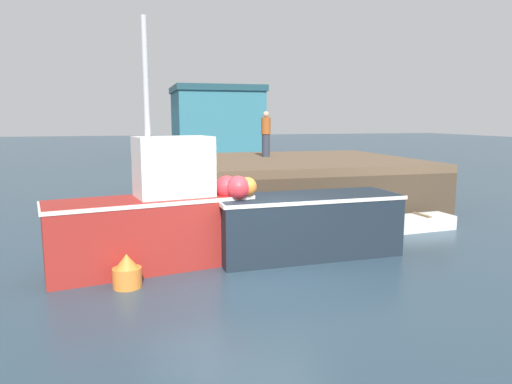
{
  "coord_description": "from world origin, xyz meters",
  "views": [
    {
      "loc": [
        -2.39,
        -8.42,
        3.02
      ],
      "look_at": [
        1.0,
        4.14,
        0.99
      ],
      "focal_mm": 33.04,
      "sensor_mm": 36.0,
      "label": 1
    }
  ],
  "objects_px": {
    "rowboat": "(421,222)",
    "dockworker": "(266,134)",
    "fishing_boat_near_left": "(155,219)",
    "mooring_buoy_foreground": "(127,272)",
    "fishing_boat_near_right": "(303,222)"
  },
  "relations": [
    {
      "from": "fishing_boat_near_left",
      "to": "rowboat",
      "type": "xyz_separation_m",
      "value": [
        7.25,
        1.5,
        -0.82
      ]
    },
    {
      "from": "fishing_boat_near_right",
      "to": "dockworker",
      "type": "height_order",
      "value": "dockworker"
    },
    {
      "from": "rowboat",
      "to": "mooring_buoy_foreground",
      "type": "height_order",
      "value": "mooring_buoy_foreground"
    },
    {
      "from": "dockworker",
      "to": "mooring_buoy_foreground",
      "type": "relative_size",
      "value": 2.64
    },
    {
      "from": "fishing_boat_near_left",
      "to": "mooring_buoy_foreground",
      "type": "height_order",
      "value": "fishing_boat_near_left"
    },
    {
      "from": "rowboat",
      "to": "dockworker",
      "type": "distance_m",
      "value": 6.59
    },
    {
      "from": "fishing_boat_near_left",
      "to": "fishing_boat_near_right",
      "type": "height_order",
      "value": "fishing_boat_near_left"
    },
    {
      "from": "rowboat",
      "to": "dockworker",
      "type": "relative_size",
      "value": 1.1
    },
    {
      "from": "rowboat",
      "to": "dockworker",
      "type": "bearing_deg",
      "value": 117.68
    },
    {
      "from": "dockworker",
      "to": "mooring_buoy_foreground",
      "type": "distance_m",
      "value": 9.7
    },
    {
      "from": "fishing_boat_near_right",
      "to": "mooring_buoy_foreground",
      "type": "height_order",
      "value": "fishing_boat_near_right"
    },
    {
      "from": "mooring_buoy_foreground",
      "to": "fishing_boat_near_right",
      "type": "bearing_deg",
      "value": 15.63
    },
    {
      "from": "dockworker",
      "to": "rowboat",
      "type": "bearing_deg",
      "value": -62.32
    },
    {
      "from": "fishing_boat_near_left",
      "to": "mooring_buoy_foreground",
      "type": "distance_m",
      "value": 1.42
    },
    {
      "from": "dockworker",
      "to": "mooring_buoy_foreground",
      "type": "bearing_deg",
      "value": -121.65
    }
  ]
}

